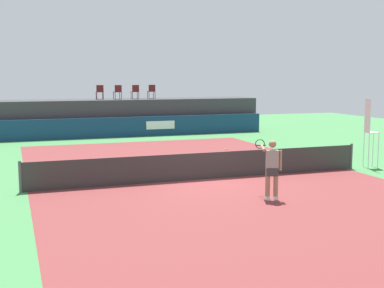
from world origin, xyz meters
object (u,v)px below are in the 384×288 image
(spectator_chair_left, at_px, (118,91))
(spectator_chair_center, at_px, (135,91))
(spectator_chair_far_left, at_px, (100,91))
(net_post_near, at_px, (20,177))
(tennis_player, at_px, (272,167))
(tennis_ball, at_px, (226,149))
(spectator_chair_right, at_px, (151,91))
(umpire_chair, at_px, (369,128))
(net_post_far, at_px, (351,156))

(spectator_chair_left, height_order, spectator_chair_center, same)
(spectator_chair_far_left, xyz_separation_m, net_post_near, (-5.11, -15.49, -2.19))
(spectator_chair_left, xyz_separation_m, net_post_near, (-6.16, -15.07, -2.19))
(tennis_player, distance_m, tennis_ball, 10.29)
(spectator_chair_far_left, height_order, spectator_chair_left, same)
(spectator_chair_right, height_order, net_post_near, spectator_chair_right)
(spectator_chair_far_left, relative_size, spectator_chair_left, 1.00)
(spectator_chair_right, relative_size, tennis_ball, 13.06)
(spectator_chair_far_left, distance_m, spectator_chair_right, 3.33)
(spectator_chair_far_left, height_order, umpire_chair, spectator_chair_far_left)
(umpire_chair, relative_size, tennis_ball, 40.59)
(spectator_chair_left, height_order, umpire_chair, spectator_chair_left)
(net_post_near, xyz_separation_m, net_post_far, (12.40, 0.00, 0.00))
(spectator_chair_far_left, relative_size, spectator_chair_right, 1.00)
(spectator_chair_center, xyz_separation_m, tennis_player, (-0.31, -18.65, -1.73))
(spectator_chair_left, xyz_separation_m, tennis_player, (0.83, -18.51, -1.73))
(spectator_chair_right, height_order, net_post_far, spectator_chair_right)
(net_post_far, bearing_deg, spectator_chair_right, 104.37)
(net_post_far, bearing_deg, umpire_chair, 1.31)
(tennis_player, bearing_deg, net_post_near, 153.77)
(spectator_chair_center, xyz_separation_m, umpire_chair, (5.92, -15.18, -1.11))
(tennis_player, relative_size, tennis_ball, 26.03)
(spectator_chair_far_left, bearing_deg, spectator_chair_left, -22.09)
(spectator_chair_center, distance_m, spectator_chair_right, 1.16)
(umpire_chair, bearing_deg, spectator_chair_far_left, 117.66)
(spectator_chair_left, bearing_deg, spectator_chair_far_left, 157.91)
(net_post_far, bearing_deg, tennis_player, -147.49)
(spectator_chair_left, bearing_deg, spectator_chair_center, 6.76)
(spectator_chair_far_left, height_order, net_post_near, spectator_chair_far_left)
(spectator_chair_left, height_order, tennis_player, spectator_chair_left)
(net_post_near, bearing_deg, umpire_chair, 0.08)
(spectator_chair_center, bearing_deg, tennis_player, -90.97)
(spectator_chair_left, height_order, net_post_near, spectator_chair_left)
(spectator_chair_far_left, distance_m, umpire_chair, 17.51)
(net_post_near, xyz_separation_m, tennis_player, (6.99, -3.45, 0.46))
(spectator_chair_left, distance_m, tennis_ball, 9.76)
(spectator_chair_center, bearing_deg, spectator_chair_far_left, 172.49)
(umpire_chair, bearing_deg, spectator_chair_right, 107.21)
(spectator_chair_far_left, height_order, spectator_chair_right, same)
(spectator_chair_right, xyz_separation_m, tennis_ball, (1.36, -9.04, -2.66))
(umpire_chair, bearing_deg, tennis_player, -150.92)
(spectator_chair_center, height_order, spectator_chair_right, same)
(spectator_chair_right, bearing_deg, umpire_chair, -72.79)
(spectator_chair_left, distance_m, spectator_chair_center, 1.16)
(spectator_chair_center, bearing_deg, tennis_ball, -74.18)
(tennis_player, bearing_deg, spectator_chair_right, 85.61)
(spectator_chair_center, relative_size, spectator_chair_right, 1.00)
(net_post_far, height_order, tennis_ball, net_post_far)
(spectator_chair_left, height_order, tennis_ball, spectator_chair_left)
(spectator_chair_left, distance_m, net_post_far, 16.46)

